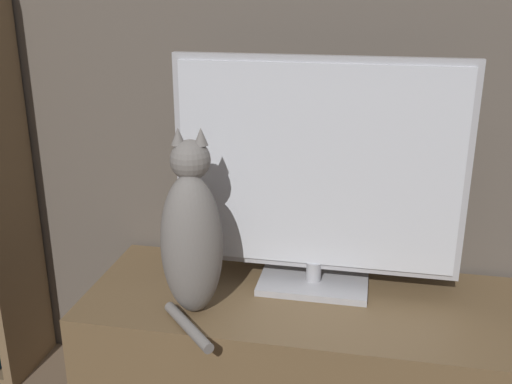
# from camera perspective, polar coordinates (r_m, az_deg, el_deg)

# --- Properties ---
(tv_stand) EXTENTS (1.25, 0.49, 0.45)m
(tv_stand) POSITION_cam_1_polar(r_m,az_deg,el_deg) (1.84, 4.58, -16.13)
(tv_stand) COLOR brown
(tv_stand) RESTS_ON ground_plane
(tv) EXTENTS (0.81, 0.19, 0.67)m
(tv) POSITION_cam_1_polar(r_m,az_deg,el_deg) (1.66, 5.85, 1.48)
(tv) COLOR #B7B7BC
(tv) RESTS_ON tv_stand
(cat) EXTENTS (0.20, 0.29, 0.50)m
(cat) POSITION_cam_1_polar(r_m,az_deg,el_deg) (1.58, -6.13, -4.27)
(cat) COLOR gray
(cat) RESTS_ON tv_stand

